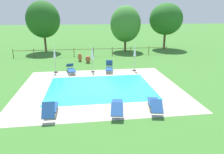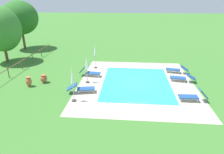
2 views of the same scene
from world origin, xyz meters
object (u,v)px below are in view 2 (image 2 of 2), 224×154
Objects in this scene: tree_far_west at (1,29)px; tree_centre at (20,18)px; patio_umbrella_closed_deck_corner at (72,80)px; sun_lounger_south_mid at (176,69)px; terracotta_urn_near_fence at (44,79)px; sun_lounger_north_near_steps at (82,88)px; sun_lounger_north_mid at (182,78)px; patio_umbrella_closed_row_west at (87,65)px; terracotta_urn_by_tree at (29,81)px; sun_lounger_north_end at (193,96)px; sun_lounger_north_far at (90,72)px; patio_umbrella_closed_row_mid_west at (95,52)px.

tree_centre reaches higher than tree_far_west.
patio_umbrella_closed_deck_corner is 12.79m from tree_far_west.
tree_centre is at bearing 67.36° from sun_lounger_south_mid.
terracotta_urn_near_fence is (2.91, 3.33, -1.21)m from patio_umbrella_closed_deck_corner.
sun_lounger_north_mid is (2.82, -7.93, -0.00)m from sun_lounger_north_near_steps.
tree_centre reaches higher than sun_lounger_north_mid.
sun_lounger_south_mid is at bearing -96.10° from tree_far_west.
sun_lounger_north_near_steps is 0.33× the size of tree_centre.
patio_umbrella_closed_deck_corner reaches higher than patio_umbrella_closed_row_west.
terracotta_urn_by_tree reaches higher than sun_lounger_north_near_steps.
tree_far_west is at bearing 63.82° from patio_umbrella_closed_row_west.
tree_centre is (5.97, 1.03, 0.57)m from tree_far_west.
sun_lounger_north_end is (-0.62, -7.85, 0.03)m from sun_lounger_north_near_steps.
sun_lounger_north_far is 14.91m from tree_centre.
sun_lounger_south_mid reaches higher than sun_lounger_north_mid.
patio_umbrella_closed_row_mid_west reaches higher than sun_lounger_north_mid.
patio_umbrella_closed_row_mid_west is at bearing 70.12° from sun_lounger_north_mid.
patio_umbrella_closed_row_mid_west is (6.28, 7.75, 1.24)m from sun_lounger_north_end.
tree_centre is at bearing 37.17° from patio_umbrella_closed_deck_corner.
sun_lounger_north_near_steps is 1.83m from patio_umbrella_closed_deck_corner.
sun_lounger_north_far is (0.56, 7.94, 0.03)m from sun_lounger_north_mid.
patio_umbrella_closed_row_west is at bearing 96.63° from sun_lounger_north_mid.
sun_lounger_north_near_steps is at bearing -124.38° from tree_far_west.
patio_umbrella_closed_row_mid_west is (5.65, -0.10, 1.27)m from sun_lounger_north_near_steps.
terracotta_urn_by_tree is (-0.84, 0.87, 0.06)m from terracotta_urn_near_fence.
tree_far_west is (5.23, 6.34, 3.22)m from terracotta_urn_near_fence.
sun_lounger_north_far is 2.59m from patio_umbrella_closed_row_mid_west.
sun_lounger_north_mid is at bearing -117.75° from tree_centre.
sun_lounger_north_end is 10.05m from patio_umbrella_closed_row_mid_west.
sun_lounger_south_mid is (2.07, 0.01, 0.01)m from sun_lounger_north_mid.
sun_lounger_north_near_steps is 7.87m from sun_lounger_north_end.
terracotta_urn_by_tree is at bearing 99.59° from sun_lounger_north_mid.
patio_umbrella_closed_row_west is 2.96× the size of terracotta_urn_by_tree.
tree_far_west is (7.42, 17.79, 3.21)m from sun_lounger_north_end.
patio_umbrella_closed_row_west is 3.47× the size of terracotta_urn_near_fence.
sun_lounger_north_end is 23.40m from tree_centre.
patio_umbrella_closed_row_west reaches higher than terracotta_urn_by_tree.
terracotta_urn_near_fence is (1.57, 3.60, 0.02)m from sun_lounger_north_near_steps.
patio_umbrella_closed_row_mid_west reaches higher than sun_lounger_north_end.
tree_far_west is (1.91, 17.85, 3.23)m from sun_lounger_south_mid.
sun_lounger_north_far is at bearing -3.14° from patio_umbrella_closed_deck_corner.
tree_far_west is 6.08m from tree_centre.
tree_centre reaches higher than sun_lounger_north_end.
sun_lounger_north_end is at bearing -94.53° from sun_lounger_north_near_steps.
patio_umbrella_closed_row_mid_west is 13.40m from tree_centre.
sun_lounger_north_far is 8.82m from sun_lounger_north_end.
sun_lounger_north_end reaches higher than sun_lounger_north_near_steps.
sun_lounger_north_far is 4.87m from patio_umbrella_closed_deck_corner.
sun_lounger_south_mid is 11.98m from terracotta_urn_near_fence.
terracotta_urn_near_fence is at bearing 95.27° from patio_umbrella_closed_row_west.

